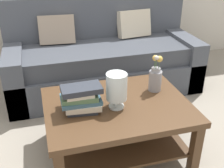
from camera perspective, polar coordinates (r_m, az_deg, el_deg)
name	(u,v)px	position (r m, az deg, el deg)	size (l,w,h in m)	color
ground_plane	(112,126)	(2.78, 0.01, -8.55)	(10.00, 10.00, 0.00)	gray
couch	(102,59)	(3.36, -1.99, 5.22)	(2.20, 0.90, 1.06)	#474C56
coffee_table	(117,117)	(2.28, 1.06, -6.81)	(1.14, 0.87, 0.48)	#4C331E
book_stack_main	(81,99)	(2.09, -6.29, -3.01)	(0.31, 0.24, 0.20)	#2D333D
glass_hurricane_vase	(117,88)	(2.08, 0.93, -0.76)	(0.16, 0.16, 0.28)	silver
flower_pitcher	(155,77)	(2.38, 8.86, 1.34)	(0.11, 0.11, 0.33)	gray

